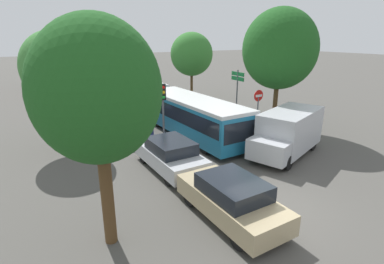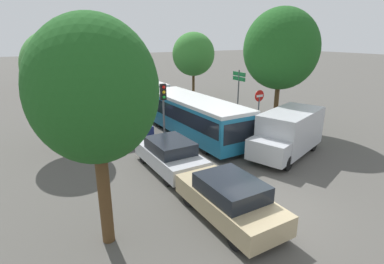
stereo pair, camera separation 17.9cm
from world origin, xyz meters
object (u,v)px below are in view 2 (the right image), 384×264
Objects in this scene: articulated_bus at (168,104)px; traffic_light at (163,100)px; white_van at (289,132)px; direction_sign_post at (239,84)px; no_entry_sign at (259,105)px; tree_right_mid at (193,55)px; queued_car_tan at (229,199)px; queued_car_navy at (126,123)px; tree_left_mid at (56,70)px; tree_left_near at (94,92)px; queued_car_blue at (89,97)px; city_bus_rear at (67,75)px; queued_car_green at (107,109)px; tree_right_near at (280,51)px; queued_car_silver at (170,155)px.

traffic_light reaches higher than articulated_bus.
direction_sign_post is at bearing -127.86° from white_van.
tree_right_mid reaches higher than no_entry_sign.
queued_car_tan is 0.68× the size of tree_right_mid.
tree_left_mid is at bearing 95.64° from queued_car_navy.
tree_left_near is (-7.26, -10.86, 3.21)m from articulated_bus.
queued_car_tan is at bearing -69.55° from tree_left_mid.
city_bus_rear is at bearing -0.63° from queued_car_blue.
direction_sign_post is at bearing -39.89° from queued_car_tan.
tree_left_near is (-3.70, -9.53, 3.80)m from queued_car_navy.
queued_car_green is at bearing 54.63° from tree_left_mid.
white_van is 7.69m from direction_sign_post.
no_entry_sign is (7.11, -8.76, 1.18)m from queued_car_green.
tree_left_mid is (-3.46, -10.45, 3.55)m from queued_car_blue.
tree_right_near reaches higher than no_entry_sign.
tree_left_near reaches higher than city_bus_rear.
direction_sign_post is (1.45, 3.84, 0.68)m from no_entry_sign.
white_van reaches higher than queued_car_tan.
queued_car_blue is at bearing 0.39° from queued_car_tan.
no_entry_sign reaches higher than white_van.
city_bus_rear is 17.34m from tree_right_mid.
no_entry_sign is at bearing -125.18° from white_van.
traffic_light reaches higher than city_bus_rear.
city_bus_rear is at bearing -0.21° from queued_car_navy.
queued_car_green is at bearing 136.38° from tree_right_near.
articulated_bus is at bearing 13.52° from tree_left_mid.
tree_right_near reaches higher than traffic_light.
queued_car_tan is at bearing -17.12° from articulated_bus.
tree_left_near reaches higher than tree_right_mid.
tree_left_near is at bearing 164.67° from queued_car_green.
queued_car_tan is 11.95m from tree_right_near.
queued_car_blue is 0.65× the size of tree_left_near.
tree_right_near is 1.21× the size of tree_right_mid.
queued_car_navy is at bearing -140.50° from tree_right_mid.
city_bus_rear is 26.94m from no_entry_sign.
queued_car_navy is at bearing 0.48° from queued_car_tan.
articulated_bus is at bearing 157.93° from traffic_light.
traffic_light is (1.45, 8.24, 1.74)m from queued_car_tan.
tree_right_near reaches higher than queued_car_navy.
queued_car_blue is 1.51× the size of no_entry_sign.
white_van reaches higher than queued_car_silver.
queued_car_blue is 1.18× the size of direction_sign_post.
queued_car_blue is at bearing 2.33° from queued_car_green.
queued_car_green is 7.35m from tree_left_mid.
queued_car_navy is 8.30m from no_entry_sign.
traffic_light is at bearing -171.73° from city_bus_rear.
tree_right_near is at bearing -91.86° from tree_right_mid.
white_van is at bearing -34.89° from tree_left_mid.
queued_car_green is at bearing -161.20° from traffic_light.
articulated_bus is 4.46× the size of direction_sign_post.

